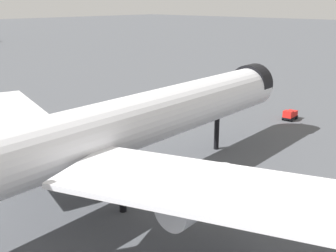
{
  "coord_description": "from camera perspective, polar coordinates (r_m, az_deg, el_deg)",
  "views": [
    {
      "loc": [
        -30.87,
        -29.51,
        20.64
      ],
      "look_at": [
        4.36,
        2.93,
        5.99
      ],
      "focal_mm": 43.89,
      "sensor_mm": 36.0,
      "label": 1
    }
  ],
  "objects": [
    {
      "name": "baggage_tug_wing",
      "position": [
        77.19,
        16.58,
        1.52
      ],
      "size": [
        3.3,
        2.08,
        1.85
      ],
      "rotation": [
        0.0,
        0.0,
        3.21
      ],
      "color": "black",
      "rests_on": "ground"
    },
    {
      "name": "ground",
      "position": [
        47.43,
        -0.97,
        -8.79
      ],
      "size": [
        900.0,
        900.0,
        0.0
      ],
      "primitive_type": "plane",
      "color": "#4C4F54"
    },
    {
      "name": "airliner_near_gate",
      "position": [
        43.85,
        -7.11,
        -0.36
      ],
      "size": [
        65.7,
        60.05,
        17.37
      ],
      "rotation": [
        0.0,
        0.0,
        0.04
      ],
      "color": "white",
      "rests_on": "ground"
    }
  ]
}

